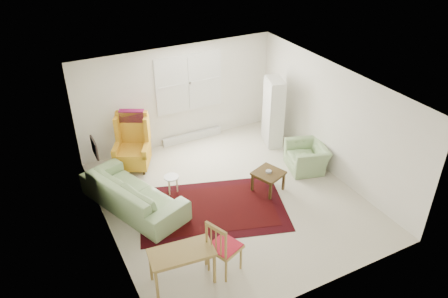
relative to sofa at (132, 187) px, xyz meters
name	(u,v)px	position (x,y,z in m)	size (l,w,h in m)	color
room	(227,142)	(1.88, -0.45, 0.77)	(5.04, 5.54, 2.51)	beige
rug	(213,208)	(1.38, -0.81, -0.47)	(2.91, 1.87, 0.03)	black
sofa	(132,187)	(0.00, 0.00, 0.00)	(2.39, 0.93, 0.96)	#86A66E
armchair	(307,155)	(3.97, -0.43, -0.12)	(0.93, 0.81, 0.72)	#86A66E
wingback_chair	(131,143)	(0.43, 1.41, 0.18)	(0.76, 0.80, 1.32)	gold
coffee_table	(268,181)	(2.71, -0.77, -0.25)	(0.57, 0.57, 0.46)	#443015
stool	(172,184)	(0.86, 0.09, -0.27)	(0.31, 0.31, 0.42)	white
cabinet	(273,112)	(3.90, 0.93, 0.38)	(0.36, 0.69, 1.72)	white
desk	(182,266)	(0.11, -2.28, -0.15)	(1.04, 0.52, 0.66)	#A18240
desk_chair	(225,246)	(0.84, -2.37, 0.06)	(0.47, 0.47, 1.08)	#A18240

